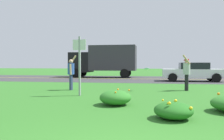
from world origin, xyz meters
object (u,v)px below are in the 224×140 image
person_thrower_blue_shirt (71,72)px  box_truck_black (104,60)px  person_catcher_red_cap_gray_shirt (187,71)px  car_white_center_left (193,72)px  frisbee_pale_blue (147,69)px  sign_post_near_path (80,60)px

person_thrower_blue_shirt → box_truck_black: box_truck_black is taller
person_catcher_red_cap_gray_shirt → box_truck_black: box_truck_black is taller
car_white_center_left → person_thrower_blue_shirt: bearing=-133.7°
car_white_center_left → box_truck_black: box_truck_black is taller
frisbee_pale_blue → car_white_center_left: bearing=64.9°
person_catcher_red_cap_gray_shirt → car_white_center_left: (1.38, 6.83, -0.23)m
person_thrower_blue_shirt → person_catcher_red_cap_gray_shirt: person_catcher_red_cap_gray_shirt is taller
sign_post_near_path → person_thrower_blue_shirt: bearing=118.5°
sign_post_near_path → person_catcher_red_cap_gray_shirt: size_ratio=1.38×
sign_post_near_path → car_white_center_left: (6.09, 9.58, -0.77)m
person_thrower_blue_shirt → frisbee_pale_blue: size_ratio=7.15×
sign_post_near_path → car_white_center_left: bearing=57.6°
box_truck_black → person_thrower_blue_shirt: bearing=-86.6°
person_thrower_blue_shirt → person_catcher_red_cap_gray_shirt: 5.86m
sign_post_near_path → frisbee_pale_blue: sign_post_near_path is taller
person_catcher_red_cap_gray_shirt → box_truck_black: size_ratio=0.27×
person_thrower_blue_shirt → frisbee_pale_blue: person_thrower_blue_shirt is taller
frisbee_pale_blue → car_white_center_left: (3.36, 7.18, -0.36)m
person_thrower_blue_shirt → box_truck_black: size_ratio=0.27×
person_catcher_red_cap_gray_shirt → car_white_center_left: bearing=78.5°
frisbee_pale_blue → box_truck_black: size_ratio=0.04×
person_thrower_blue_shirt → frisbee_pale_blue: 3.85m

